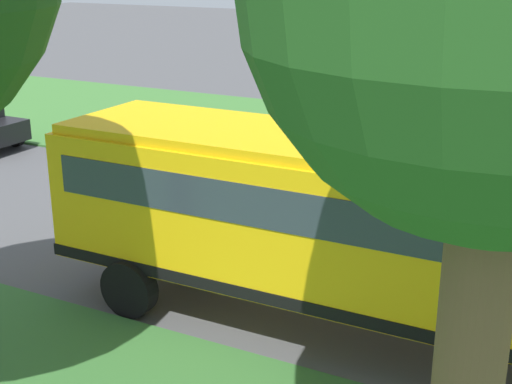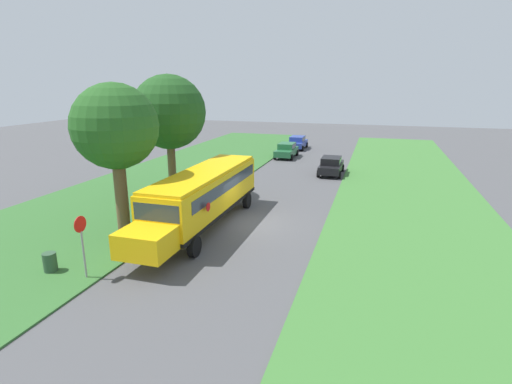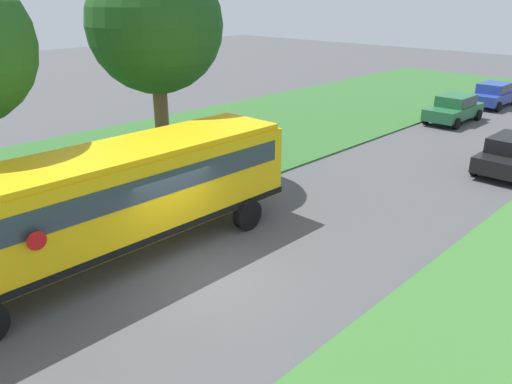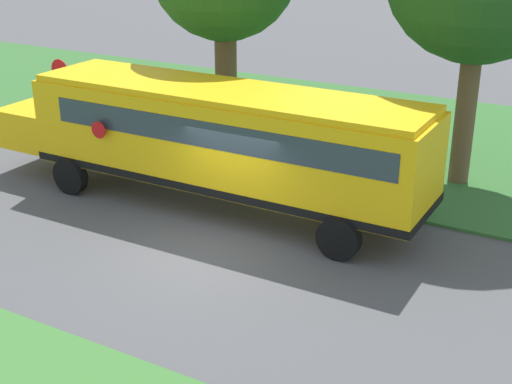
# 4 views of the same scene
# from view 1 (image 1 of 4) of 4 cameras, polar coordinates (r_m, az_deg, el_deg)

# --- Properties ---
(ground_plane) EXTENTS (120.00, 120.00, 0.00)m
(ground_plane) POSITION_cam_1_polar(r_m,az_deg,el_deg) (14.34, 8.21, -5.79)
(ground_plane) COLOR #4C4C4F
(grass_far_side) EXTENTS (10.00, 80.00, 0.07)m
(grass_far_side) POSITION_cam_1_polar(r_m,az_deg,el_deg) (22.58, 15.89, 2.85)
(grass_far_side) COLOR #3D7533
(grass_far_side) RESTS_ON ground
(school_bus) EXTENTS (2.84, 12.42, 3.16)m
(school_bus) POSITION_cam_1_polar(r_m,az_deg,el_deg) (11.06, 10.19, -2.61)
(school_bus) COLOR yellow
(school_bus) RESTS_ON ground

